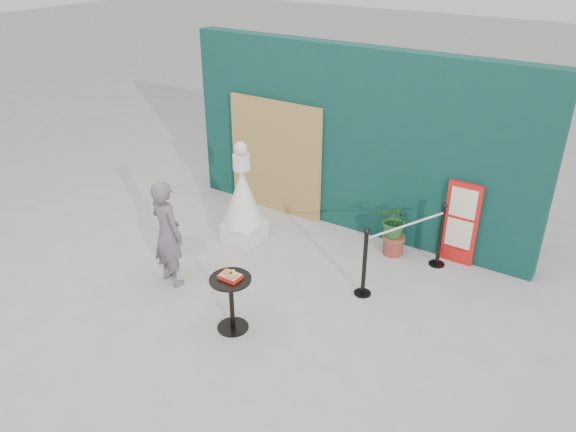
% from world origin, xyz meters
% --- Properties ---
extents(ground, '(60.00, 60.00, 0.00)m').
position_xyz_m(ground, '(0.00, 0.00, 0.00)').
color(ground, '#ADAAA5').
rests_on(ground, ground).
extents(back_wall, '(6.00, 0.30, 3.00)m').
position_xyz_m(back_wall, '(0.00, 3.15, 1.50)').
color(back_wall, '#0B3331').
rests_on(back_wall, ground).
extents(bamboo_fence, '(1.80, 0.08, 2.00)m').
position_xyz_m(bamboo_fence, '(-1.40, 2.94, 1.00)').
color(bamboo_fence, tan).
rests_on(bamboo_fence, ground).
extents(woman, '(0.63, 0.48, 1.56)m').
position_xyz_m(woman, '(-1.34, 0.20, 0.78)').
color(woman, '#685963').
rests_on(woman, ground).
extents(menu_board, '(0.50, 0.07, 1.30)m').
position_xyz_m(menu_board, '(1.90, 2.95, 0.65)').
color(menu_board, red).
rests_on(menu_board, ground).
extents(statue, '(0.66, 0.66, 1.68)m').
position_xyz_m(statue, '(-1.21, 1.74, 0.69)').
color(statue, white).
rests_on(statue, ground).
extents(cafe_table, '(0.52, 0.52, 0.75)m').
position_xyz_m(cafe_table, '(0.05, -0.16, 0.50)').
color(cafe_table, black).
rests_on(cafe_table, ground).
extents(food_basket, '(0.26, 0.19, 0.11)m').
position_xyz_m(food_basket, '(0.05, -0.16, 0.79)').
color(food_basket, red).
rests_on(food_basket, cafe_table).
extents(planter, '(0.52, 0.45, 0.88)m').
position_xyz_m(planter, '(1.00, 2.65, 0.51)').
color(planter, maroon).
rests_on(planter, ground).
extents(stanchion_barrier, '(0.84, 1.54, 1.03)m').
position_xyz_m(stanchion_barrier, '(1.40, 2.06, 0.49)').
color(stanchion_barrier, black).
rests_on(stanchion_barrier, ground).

